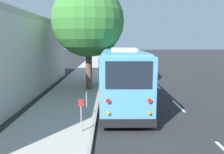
# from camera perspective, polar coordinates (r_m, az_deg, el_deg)

# --- Properties ---
(ground_plane) EXTENTS (160.00, 160.00, 0.00)m
(ground_plane) POSITION_cam_1_polar(r_m,az_deg,el_deg) (15.41, 2.49, -5.40)
(ground_plane) COLOR #28282B
(sidewalk_slab) EXTENTS (80.00, 3.77, 0.15)m
(sidewalk_slab) POSITION_cam_1_polar(r_m,az_deg,el_deg) (15.60, -10.60, -5.08)
(sidewalk_slab) COLOR #A3A099
(sidewalk_slab) RESTS_ON ground
(curb_strip) EXTENTS (80.00, 0.14, 0.15)m
(curb_strip) POSITION_cam_1_polar(r_m,az_deg,el_deg) (15.38, -3.38, -5.14)
(curb_strip) COLOR gray
(curb_strip) RESTS_ON ground
(shuttle_bus) EXTENTS (10.85, 2.72, 3.54)m
(shuttle_bus) POSITION_cam_1_polar(r_m,az_deg,el_deg) (14.42, 2.46, 1.29)
(shuttle_bus) COLOR #4C93D1
(shuttle_bus) RESTS_ON ground
(parked_sedan_tan) EXTENTS (4.48, 1.93, 1.32)m
(parked_sedan_tan) POSITION_cam_1_polar(r_m,az_deg,el_deg) (27.38, -0.06, 2.50)
(parked_sedan_tan) COLOR tan
(parked_sedan_tan) RESTS_ON ground
(parked_sedan_maroon) EXTENTS (4.50, 1.92, 1.28)m
(parked_sedan_maroon) POSITION_cam_1_polar(r_m,az_deg,el_deg) (33.91, 0.05, 3.83)
(parked_sedan_maroon) COLOR maroon
(parked_sedan_maroon) RESTS_ON ground
(parked_sedan_gray) EXTENTS (4.44, 1.90, 1.32)m
(parked_sedan_gray) POSITION_cam_1_polar(r_m,az_deg,el_deg) (40.68, -0.37, 4.81)
(parked_sedan_gray) COLOR slate
(parked_sedan_gray) RESTS_ON ground
(parked_sedan_black) EXTENTS (4.53, 1.99, 1.31)m
(parked_sedan_black) POSITION_cam_1_polar(r_m,az_deg,el_deg) (47.36, -0.10, 5.48)
(parked_sedan_black) COLOR black
(parked_sedan_black) RESTS_ON ground
(street_tree) EXTENTS (5.52, 5.52, 8.89)m
(street_tree) POSITION_cam_1_polar(r_m,az_deg,el_deg) (17.50, -6.24, 15.57)
(street_tree) COLOR brown
(street_tree) RESTS_ON sidewalk_slab
(sign_post_near) EXTENTS (0.06, 0.22, 1.41)m
(sign_post_near) POSITION_cam_1_polar(r_m,az_deg,el_deg) (9.36, -8.04, -9.85)
(sign_post_near) COLOR gray
(sign_post_near) RESTS_ON sidewalk_slab
(sign_post_far) EXTENTS (0.06, 0.06, 1.21)m
(sign_post_far) POSITION_cam_1_polar(r_m,az_deg,el_deg) (11.44, -6.65, -6.85)
(sign_post_far) COLOR gray
(sign_post_far) RESTS_ON sidewalk_slab
(lane_stripe_mid) EXTENTS (2.40, 0.14, 0.01)m
(lane_stripe_mid) POSITION_cam_1_polar(r_m,az_deg,el_deg) (14.10, 16.95, -7.22)
(lane_stripe_mid) COLOR silver
(lane_stripe_mid) RESTS_ON ground
(lane_stripe_ahead) EXTENTS (2.40, 0.14, 0.01)m
(lane_stripe_ahead) POSITION_cam_1_polar(r_m,az_deg,el_deg) (19.72, 11.73, -2.26)
(lane_stripe_ahead) COLOR silver
(lane_stripe_ahead) RESTS_ON ground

